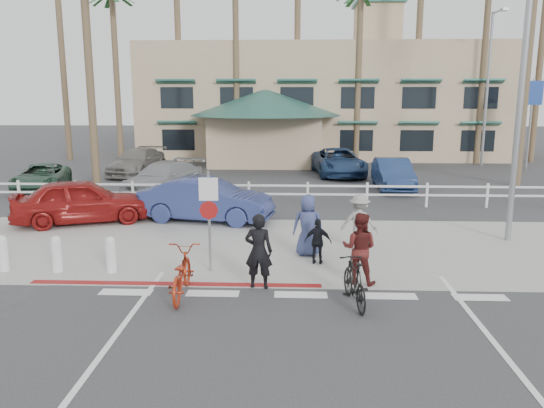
{
  "coord_description": "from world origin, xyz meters",
  "views": [
    {
      "loc": [
        -0.19,
        -10.73,
        4.43
      ],
      "look_at": [
        -0.77,
        3.57,
        1.5
      ],
      "focal_mm": 35.0,
      "sensor_mm": 36.0,
      "label": 1
    }
  ],
  "objects_px": {
    "sign_post": "(209,216)",
    "car_white_sedan": "(206,200)",
    "bike_red": "(181,273)",
    "bike_black": "(354,282)",
    "car_red_compact": "(82,201)"
  },
  "relations": [
    {
      "from": "bike_black",
      "to": "car_white_sedan",
      "type": "height_order",
      "value": "car_white_sedan"
    },
    {
      "from": "sign_post",
      "to": "car_red_compact",
      "type": "bearing_deg",
      "value": 136.33
    },
    {
      "from": "sign_post",
      "to": "bike_red",
      "type": "xyz_separation_m",
      "value": [
        -0.37,
        -1.76,
        -0.91
      ]
    },
    {
      "from": "sign_post",
      "to": "car_red_compact",
      "type": "xyz_separation_m",
      "value": [
        -5.34,
        5.09,
        -0.66
      ]
    },
    {
      "from": "bike_black",
      "to": "car_red_compact",
      "type": "height_order",
      "value": "car_red_compact"
    },
    {
      "from": "car_white_sedan",
      "to": "car_red_compact",
      "type": "height_order",
      "value": "car_red_compact"
    },
    {
      "from": "sign_post",
      "to": "bike_black",
      "type": "distance_m",
      "value": 4.14
    },
    {
      "from": "sign_post",
      "to": "car_red_compact",
      "type": "height_order",
      "value": "sign_post"
    },
    {
      "from": "sign_post",
      "to": "bike_red",
      "type": "bearing_deg",
      "value": -102.0
    },
    {
      "from": "sign_post",
      "to": "car_white_sedan",
      "type": "bearing_deg",
      "value": 100.14
    },
    {
      "from": "bike_red",
      "to": "car_white_sedan",
      "type": "bearing_deg",
      "value": -87.7
    },
    {
      "from": "bike_black",
      "to": "car_red_compact",
      "type": "xyz_separation_m",
      "value": [
        -8.77,
        7.21,
        0.27
      ]
    },
    {
      "from": "sign_post",
      "to": "bike_black",
      "type": "height_order",
      "value": "sign_post"
    },
    {
      "from": "bike_black",
      "to": "bike_red",
      "type": "bearing_deg",
      "value": -13.92
    },
    {
      "from": "car_red_compact",
      "to": "bike_black",
      "type": "bearing_deg",
      "value": -150.29
    }
  ]
}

